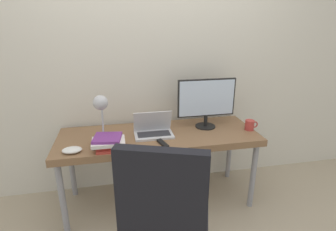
{
  "coord_description": "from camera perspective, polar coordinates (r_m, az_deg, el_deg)",
  "views": [
    {
      "loc": [
        -0.35,
        -1.82,
        1.64
      ],
      "look_at": [
        0.08,
        0.29,
        0.88
      ],
      "focal_mm": 28.0,
      "sensor_mm": 36.0,
      "label": 1
    }
  ],
  "objects": [
    {
      "name": "ground_plane",
      "position": [
        2.47,
        -0.47,
        -22.18
      ],
      "size": [
        12.0,
        12.0,
        0.0
      ],
      "primitive_type": "plane",
      "color": "tan"
    },
    {
      "name": "wall_back",
      "position": [
        2.57,
        -3.66,
        11.72
      ],
      "size": [
        8.0,
        0.05,
        2.6
      ],
      "color": "beige",
      "rests_on": "ground_plane"
    },
    {
      "name": "desk",
      "position": [
        2.38,
        -2.01,
        -5.34
      ],
      "size": [
        1.77,
        0.64,
        0.7
      ],
      "color": "brown",
      "rests_on": "ground_plane"
    },
    {
      "name": "laptop",
      "position": [
        2.32,
        -3.19,
        -3.22
      ],
      "size": [
        0.34,
        0.21,
        0.21
      ],
      "color": "silver",
      "rests_on": "desk"
    },
    {
      "name": "monitor",
      "position": [
        2.46,
        8.37,
        3.25
      ],
      "size": [
        0.55,
        0.19,
        0.46
      ],
      "color": "black",
      "rests_on": "desk"
    },
    {
      "name": "desk_lamp",
      "position": [
        2.15,
        -14.38,
        1.8
      ],
      "size": [
        0.12,
        0.27,
        0.41
      ],
      "color": "#4C4C51",
      "rests_on": "desk"
    },
    {
      "name": "office_chair",
      "position": [
        1.63,
        -0.63,
        -20.23
      ],
      "size": [
        0.64,
        0.63,
        1.07
      ],
      "color": "black",
      "rests_on": "ground_plane"
    },
    {
      "name": "book_stack",
      "position": [
        2.13,
        -12.74,
        -5.74
      ],
      "size": [
        0.26,
        0.24,
        0.1
      ],
      "color": "#B2382D",
      "rests_on": "desk"
    },
    {
      "name": "tv_remote",
      "position": [
        2.15,
        -1.15,
        -6.1
      ],
      "size": [
        0.08,
        0.16,
        0.02
      ],
      "color": "black",
      "rests_on": "desk"
    },
    {
      "name": "mug",
      "position": [
        2.55,
        17.4,
        -1.98
      ],
      "size": [
        0.13,
        0.08,
        0.09
      ],
      "color": "#B23833",
      "rests_on": "desk"
    },
    {
      "name": "game_controller",
      "position": [
        2.15,
        -20.17,
        -7.06
      ],
      "size": [
        0.15,
        0.11,
        0.04
      ],
      "color": "white",
      "rests_on": "desk"
    }
  ]
}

